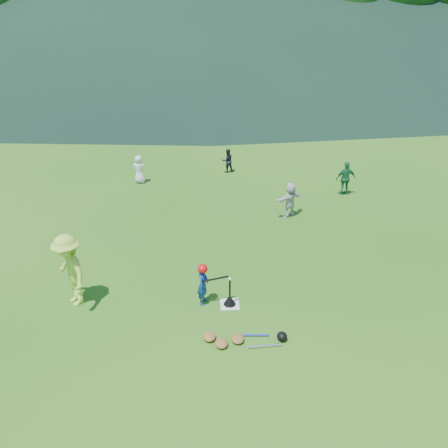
# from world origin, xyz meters

# --- Properties ---
(ground) EXTENTS (120.00, 120.00, 0.00)m
(ground) POSITION_xyz_m (0.00, 0.00, 0.00)
(ground) COLOR #225613
(ground) RESTS_ON ground
(home_plate) EXTENTS (0.45, 0.45, 0.02)m
(home_plate) POSITION_xyz_m (0.00, 0.00, 0.01)
(home_plate) COLOR silver
(home_plate) RESTS_ON ground
(baseball) EXTENTS (0.08, 0.08, 0.08)m
(baseball) POSITION_xyz_m (0.00, 0.00, 0.74)
(baseball) COLOR white
(baseball) RESTS_ON batting_tee
(batter_child) EXTENTS (0.35, 0.44, 1.04)m
(batter_child) POSITION_xyz_m (-0.63, 0.12, 0.52)
(batter_child) COLOR navy
(batter_child) RESTS_ON ground
(adult_coach) EXTENTS (1.23, 1.35, 1.82)m
(adult_coach) POSITION_xyz_m (-3.70, 0.29, 0.91)
(adult_coach) COLOR #ACD83F
(adult_coach) RESTS_ON ground
(fielder_a) EXTENTS (0.61, 0.46, 1.12)m
(fielder_a) POSITION_xyz_m (-3.06, 8.15, 0.56)
(fielder_a) COLOR white
(fielder_a) RESTS_ON ground
(fielder_b) EXTENTS (0.58, 0.51, 1.01)m
(fielder_b) POSITION_xyz_m (0.51, 9.19, 0.51)
(fielder_b) COLOR black
(fielder_b) RESTS_ON ground
(fielder_c) EXTENTS (0.78, 0.40, 1.28)m
(fielder_c) POSITION_xyz_m (4.74, 6.51, 0.64)
(fielder_c) COLOR #1F683C
(fielder_c) RESTS_ON ground
(fielder_d) EXTENTS (1.13, 0.88, 1.19)m
(fielder_d) POSITION_xyz_m (2.32, 4.76, 0.60)
(fielder_d) COLOR silver
(fielder_d) RESTS_ON ground
(batting_tee) EXTENTS (0.30, 0.30, 0.68)m
(batting_tee) POSITION_xyz_m (0.00, 0.00, 0.13)
(batting_tee) COLOR black
(batting_tee) RESTS_ON home_plate
(batter_gear) EXTENTS (0.73, 0.27, 0.40)m
(batter_gear) POSITION_xyz_m (-0.60, 0.12, 0.94)
(batter_gear) COLOR red
(batter_gear) RESTS_ON ground
(equipment_pile) EXTENTS (1.80, 0.56, 0.19)m
(equipment_pile) POSITION_xyz_m (0.09, -1.27, 0.07)
(equipment_pile) COLOR olive
(equipment_pile) RESTS_ON ground
(outfield_fence) EXTENTS (70.07, 0.08, 1.33)m
(outfield_fence) POSITION_xyz_m (0.00, 28.00, 0.70)
(outfield_fence) COLOR gray
(outfield_fence) RESTS_ON ground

